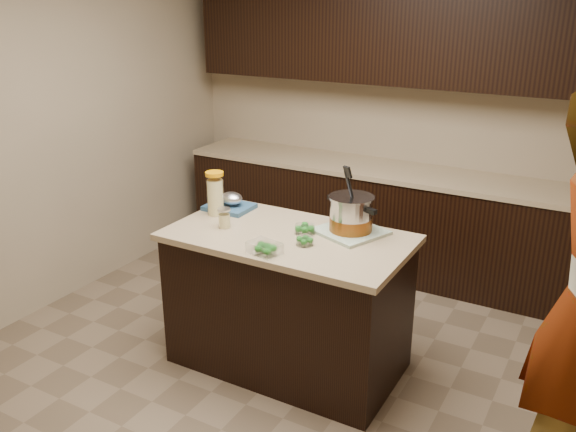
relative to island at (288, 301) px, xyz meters
name	(u,v)px	position (x,y,z in m)	size (l,w,h in m)	color
ground_plane	(288,362)	(0.00, 0.00, -0.45)	(4.00, 4.00, 0.00)	brown
room_shell	(288,99)	(0.00, 0.00, 1.26)	(4.04, 4.04, 2.72)	tan
back_cabinets	(391,162)	(0.00, 1.74, 0.49)	(3.60, 0.63, 2.33)	black
island	(288,301)	(0.00, 0.00, 0.00)	(1.46, 0.81, 0.90)	black
dish_towel	(350,231)	(0.32, 0.21, 0.46)	(0.36, 0.36, 0.02)	#4F7651
stock_pot	(351,216)	(0.32, 0.21, 0.56)	(0.37, 0.35, 0.39)	#B7B7BC
lemonade_pitcher	(215,195)	(-0.59, 0.08, 0.58)	(0.12, 0.12, 0.29)	#D0C37F
mason_jar	(224,219)	(-0.40, -0.09, 0.51)	(0.10, 0.10, 0.13)	#D0C37F
broccoli_tub_left	(305,230)	(0.08, 0.06, 0.47)	(0.14, 0.14, 0.06)	silver
broccoli_tub_right	(305,241)	(0.16, -0.09, 0.47)	(0.10, 0.10, 0.05)	silver
broccoli_tub_rect	(265,248)	(0.02, -0.31, 0.48)	(0.20, 0.16, 0.06)	silver
blue_tray	(230,204)	(-0.56, 0.21, 0.49)	(0.30, 0.24, 0.11)	navy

